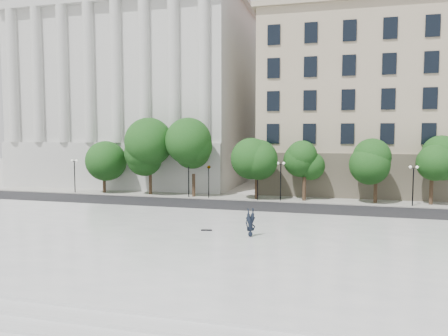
% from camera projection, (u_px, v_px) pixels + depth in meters
% --- Properties ---
extents(ground, '(160.00, 160.00, 0.00)m').
position_uv_depth(ground, '(136.00, 257.00, 25.29)').
color(ground, '#B2AFA8').
rests_on(ground, ground).
extents(plaza, '(44.00, 22.00, 0.45)m').
position_uv_depth(plaza, '(157.00, 241.00, 28.16)').
color(plaza, white).
rests_on(plaza, ground).
extents(street, '(60.00, 8.00, 0.02)m').
position_uv_depth(street, '(219.00, 206.00, 42.62)').
color(street, black).
rests_on(street, ground).
extents(far_sidewalk, '(60.00, 4.00, 0.12)m').
position_uv_depth(far_sidewalk, '(234.00, 197.00, 48.39)').
color(far_sidewalk, '#B1AEA3').
rests_on(far_sidewalk, ground).
extents(building_west, '(31.50, 27.65, 25.60)m').
position_uv_depth(building_west, '(148.00, 95.00, 65.77)').
color(building_west, '#B4B4B0').
rests_on(building_west, ground).
extents(building_east, '(36.00, 26.15, 23.00)m').
position_uv_depth(building_east, '(411.00, 102.00, 56.69)').
color(building_east, tan).
rests_on(building_east, ground).
extents(traffic_light_west, '(0.64, 1.75, 4.19)m').
position_uv_depth(traffic_light_west, '(209.00, 165.00, 47.08)').
color(traffic_light_west, black).
rests_on(traffic_light_west, ground).
extents(traffic_light_east, '(0.88, 1.98, 4.28)m').
position_uv_depth(traffic_light_east, '(258.00, 165.00, 45.69)').
color(traffic_light_east, black).
rests_on(traffic_light_east, ground).
extents(person_lying, '(1.51, 1.94, 0.50)m').
position_uv_depth(person_lying, '(250.00, 233.00, 28.44)').
color(person_lying, black).
rests_on(person_lying, plaza).
extents(skateboard, '(0.78, 0.36, 0.08)m').
position_uv_depth(skateboard, '(206.00, 230.00, 30.15)').
color(skateboard, black).
rests_on(skateboard, plaza).
extents(plaza_steps, '(44.00, 3.00, 0.30)m').
position_uv_depth(plaza_steps, '(31.00, 318.00, 16.71)').
color(plaza_steps, white).
rests_on(plaza_steps, ground).
extents(street_trees, '(39.86, 4.97, 7.97)m').
position_uv_depth(street_trees, '(226.00, 153.00, 47.56)').
color(street_trees, '#382619').
rests_on(street_trees, ground).
extents(lamp_posts, '(38.23, 0.28, 4.47)m').
position_uv_depth(lamp_posts, '(229.00, 173.00, 46.85)').
color(lamp_posts, black).
rests_on(lamp_posts, ground).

